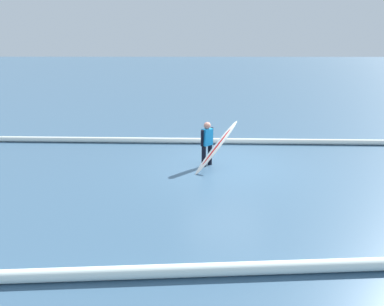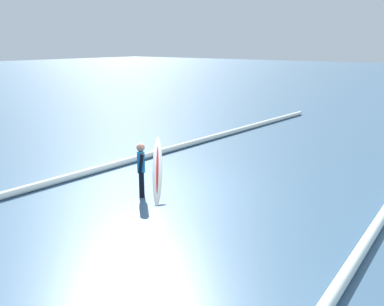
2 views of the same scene
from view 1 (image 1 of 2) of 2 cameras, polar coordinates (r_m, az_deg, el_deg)
ground_plane at (r=11.73m, az=5.45°, el=-1.84°), size 167.26×167.26×0.00m
surfer at (r=11.39m, az=2.39°, el=1.83°), size 0.40×0.45×1.42m
surfboard at (r=11.13m, az=3.93°, el=0.95°), size 1.50×1.32×1.44m
wave_crest_foreground at (r=14.26m, az=11.24°, el=1.83°), size 25.71×0.79×0.21m
wave_crest_midground at (r=7.06m, az=23.02°, el=-15.99°), size 25.87×1.98×0.23m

